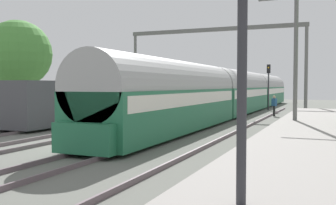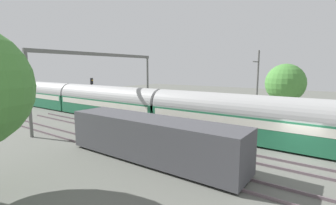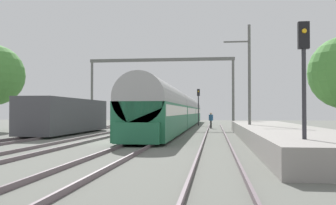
% 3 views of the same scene
% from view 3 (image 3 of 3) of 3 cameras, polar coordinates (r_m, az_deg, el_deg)
% --- Properties ---
extents(ground, '(120.00, 120.00, 0.00)m').
position_cam_3_polar(ground, '(22.82, -8.25, -5.93)').
color(ground, '#63645D').
extents(track_far_west, '(1.52, 60.00, 0.16)m').
position_cam_3_polar(track_far_west, '(25.08, -21.75, -5.25)').
color(track_far_west, '#67575E').
rests_on(track_far_west, ground).
extents(track_west, '(1.51, 60.00, 0.16)m').
position_cam_3_polar(track_west, '(23.42, -13.03, -5.59)').
color(track_west, '#67575E').
rests_on(track_west, ground).
extents(track_east, '(1.51, 60.00, 0.16)m').
position_cam_3_polar(track_east, '(22.37, -3.24, -5.83)').
color(track_east, '#67575E').
rests_on(track_east, ground).
extents(track_far_east, '(1.52, 60.00, 0.16)m').
position_cam_3_polar(track_far_east, '(22.02, 7.20, -5.89)').
color(track_far_east, '#67575E').
rests_on(track_far_east, ground).
extents(platform, '(4.40, 28.00, 0.90)m').
position_cam_3_polar(platform, '(24.31, 16.24, -4.55)').
color(platform, gray).
rests_on(platform, ground).
extents(passenger_train, '(2.93, 49.20, 3.82)m').
position_cam_3_polar(passenger_train, '(43.73, 1.79, -1.19)').
color(passenger_train, '#236B47').
rests_on(passenger_train, ground).
extents(freight_car, '(2.80, 13.00, 2.70)m').
position_cam_3_polar(freight_car, '(32.28, -14.88, -1.95)').
color(freight_car, '#47474C').
rests_on(freight_car, ground).
extents(person_crossing, '(0.47, 0.42, 1.73)m').
position_cam_3_polar(person_crossing, '(41.19, 6.48, -2.48)').
color(person_crossing, black).
rests_on(person_crossing, ground).
extents(railway_signal_near, '(0.36, 0.30, 4.79)m').
position_cam_3_polar(railway_signal_near, '(13.35, 19.77, 4.19)').
color(railway_signal_near, '#2D2D33').
rests_on(railway_signal_near, ground).
extents(railway_signal_far, '(0.36, 0.30, 4.77)m').
position_cam_3_polar(railway_signal_far, '(49.31, 4.60, 0.07)').
color(railway_signal_far, '#2D2D33').
rests_on(railway_signal_far, ground).
extents(catenary_gantry, '(16.49, 0.28, 7.86)m').
position_cam_3_polar(catenary_gantry, '(42.84, -1.07, 4.08)').
color(catenary_gantry, '#61615E').
rests_on(catenary_gantry, ground).
extents(catenary_pole_east_mid, '(1.90, 0.20, 8.00)m').
position_cam_3_polar(catenary_pole_east_mid, '(27.46, 12.05, 3.52)').
color(catenary_pole_east_mid, '#61615E').
rests_on(catenary_pole_east_mid, ground).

